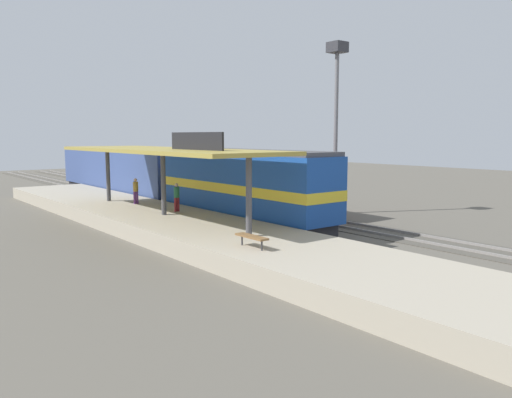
{
  "coord_description": "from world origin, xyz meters",
  "views": [
    {
      "loc": [
        -18.42,
        -25.88,
        5.41
      ],
      "look_at": [
        -1.38,
        -4.47,
        2.0
      ],
      "focal_mm": 35.58,
      "sensor_mm": 36.0,
      "label": 1
    }
  ],
  "objects_px": {
    "locomotive": "(241,185)",
    "light_mast": "(336,92)",
    "passenger_carriage_single": "(119,171)",
    "freight_car": "(268,185)",
    "person_walking": "(136,190)",
    "person_waiting": "(177,196)",
    "platform_bench": "(252,237)"
  },
  "relations": [
    {
      "from": "platform_bench",
      "to": "light_mast",
      "type": "height_order",
      "value": "light_mast"
    },
    {
      "from": "passenger_carriage_single",
      "to": "light_mast",
      "type": "xyz_separation_m",
      "value": [
        7.8,
        -18.49,
        6.08
      ]
    },
    {
      "from": "freight_car",
      "to": "person_walking",
      "type": "distance_m",
      "value": 9.16
    },
    {
      "from": "platform_bench",
      "to": "freight_car",
      "type": "bearing_deg",
      "value": 47.85
    },
    {
      "from": "passenger_carriage_single",
      "to": "locomotive",
      "type": "bearing_deg",
      "value": -90.0
    },
    {
      "from": "platform_bench",
      "to": "person_walking",
      "type": "height_order",
      "value": "person_walking"
    },
    {
      "from": "locomotive",
      "to": "light_mast",
      "type": "bearing_deg",
      "value": -3.6
    },
    {
      "from": "passenger_carriage_single",
      "to": "freight_car",
      "type": "distance_m",
      "value": 15.71
    },
    {
      "from": "locomotive",
      "to": "passenger_carriage_single",
      "type": "bearing_deg",
      "value": 90.0
    },
    {
      "from": "passenger_carriage_single",
      "to": "person_waiting",
      "type": "xyz_separation_m",
      "value": [
        -3.37,
        -16.06,
        -0.46
      ]
    },
    {
      "from": "locomotive",
      "to": "light_mast",
      "type": "relative_size",
      "value": 1.23
    },
    {
      "from": "person_walking",
      "to": "person_waiting",
      "type": "bearing_deg",
      "value": -84.85
    },
    {
      "from": "freight_car",
      "to": "light_mast",
      "type": "bearing_deg",
      "value": -47.38
    },
    {
      "from": "person_waiting",
      "to": "person_walking",
      "type": "xyz_separation_m",
      "value": [
        -0.42,
        4.71,
        0.0
      ]
    },
    {
      "from": "passenger_carriage_single",
      "to": "light_mast",
      "type": "relative_size",
      "value": 1.71
    },
    {
      "from": "light_mast",
      "to": "person_waiting",
      "type": "xyz_separation_m",
      "value": [
        -11.17,
        2.43,
        -6.54
      ]
    },
    {
      "from": "locomotive",
      "to": "person_walking",
      "type": "xyz_separation_m",
      "value": [
        -3.8,
        6.65,
        -0.56
      ]
    },
    {
      "from": "platform_bench",
      "to": "freight_car",
      "type": "xyz_separation_m",
      "value": [
        10.6,
        11.71,
        0.63
      ]
    },
    {
      "from": "passenger_carriage_single",
      "to": "light_mast",
      "type": "height_order",
      "value": "light_mast"
    },
    {
      "from": "person_waiting",
      "to": "person_walking",
      "type": "relative_size",
      "value": 1.0
    },
    {
      "from": "passenger_carriage_single",
      "to": "person_walking",
      "type": "bearing_deg",
      "value": -108.49
    },
    {
      "from": "locomotive",
      "to": "freight_car",
      "type": "distance_m",
      "value": 5.5
    },
    {
      "from": "freight_car",
      "to": "person_walking",
      "type": "height_order",
      "value": "freight_car"
    },
    {
      "from": "platform_bench",
      "to": "passenger_carriage_single",
      "type": "distance_m",
      "value": 27.41
    },
    {
      "from": "platform_bench",
      "to": "person_walking",
      "type": "xyz_separation_m",
      "value": [
        2.2,
        15.37,
        0.51
      ]
    },
    {
      "from": "freight_car",
      "to": "light_mast",
      "type": "xyz_separation_m",
      "value": [
        3.2,
        -3.48,
        6.43
      ]
    },
    {
      "from": "passenger_carriage_single",
      "to": "freight_car",
      "type": "relative_size",
      "value": 1.67
    },
    {
      "from": "freight_car",
      "to": "light_mast",
      "type": "height_order",
      "value": "light_mast"
    },
    {
      "from": "locomotive",
      "to": "freight_car",
      "type": "relative_size",
      "value": 1.2
    },
    {
      "from": "passenger_carriage_single",
      "to": "person_walking",
      "type": "height_order",
      "value": "passenger_carriage_single"
    },
    {
      "from": "person_waiting",
      "to": "locomotive",
      "type": "bearing_deg",
      "value": -29.95
    },
    {
      "from": "light_mast",
      "to": "person_walking",
      "type": "xyz_separation_m",
      "value": [
        -11.6,
        7.14,
        -6.54
      ]
    }
  ]
}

